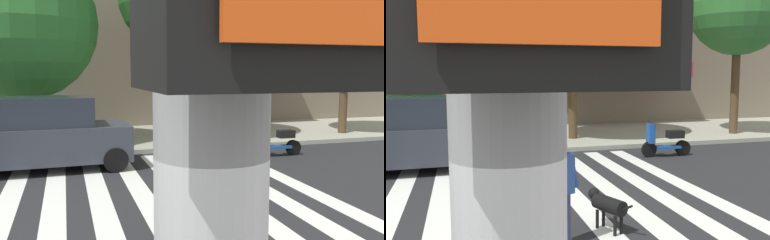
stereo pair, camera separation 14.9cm
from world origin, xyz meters
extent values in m
plane|color=#232326|center=(0.00, 5.92, 0.00)|extent=(160.00, 160.00, 0.00)
cube|color=#9D9E8C|center=(0.00, 14.84, 0.07)|extent=(80.00, 6.00, 0.15)
cube|color=silver|center=(-1.09, 5.92, 0.00)|extent=(0.45, 11.24, 0.01)
cube|color=silver|center=(-0.19, 5.92, 0.00)|extent=(0.45, 11.24, 0.01)
cube|color=silver|center=(0.71, 5.92, 0.00)|extent=(0.45, 11.24, 0.01)
cube|color=silver|center=(1.61, 5.92, 0.00)|extent=(0.45, 11.24, 0.01)
cube|color=silver|center=(2.51, 5.92, 0.00)|extent=(0.45, 11.24, 0.01)
cube|color=silver|center=(3.41, 5.92, 0.00)|extent=(0.45, 11.24, 0.01)
cube|color=silver|center=(4.31, 5.92, 0.00)|extent=(0.45, 11.24, 0.01)
cube|color=#B52741|center=(6.71, 17.24, 2.75)|extent=(6.81, 1.60, 0.70)
cube|color=#31353F|center=(-1.47, 10.49, 0.72)|extent=(4.72, 2.06, 0.94)
cube|color=#232833|center=(-1.28, 10.49, 1.58)|extent=(2.40, 1.76, 0.77)
cylinder|color=black|center=(0.41, 9.66, 0.33)|extent=(0.67, 0.24, 0.66)
cylinder|color=black|center=(0.36, 11.42, 0.33)|extent=(0.67, 0.24, 0.66)
cylinder|color=black|center=(4.94, 10.34, 0.24)|extent=(0.48, 0.12, 0.48)
cylinder|color=black|center=(6.09, 10.31, 0.24)|extent=(0.48, 0.16, 0.48)
cube|color=#19489B|center=(5.56, 10.32, 0.29)|extent=(0.81, 0.35, 0.08)
cube|color=black|center=(5.81, 10.31, 0.69)|extent=(0.53, 0.32, 0.24)
cube|color=#19489B|center=(4.99, 10.34, 0.74)|extent=(0.21, 0.29, 0.60)
cylinder|color=black|center=(4.99, 10.34, 1.09)|extent=(0.05, 0.50, 0.04)
cylinder|color=#4C3823|center=(-2.19, 13.82, 1.48)|extent=(0.34, 0.34, 2.66)
sphere|color=#286628|center=(-2.19, 13.82, 4.23)|extent=(5.17, 5.17, 5.17)
cylinder|color=#4C3823|center=(3.40, 13.69, 2.20)|extent=(0.33, 0.33, 4.10)
cylinder|color=#4C3823|center=(10.02, 13.14, 2.16)|extent=(0.33, 0.33, 4.02)
sphere|color=#337533|center=(10.02, 13.14, 5.26)|extent=(3.96, 3.96, 3.96)
cylinder|color=#282D4C|center=(0.64, 4.56, 0.41)|extent=(0.20, 0.20, 0.82)
cylinder|color=#282D4C|center=(0.82, 4.64, 0.41)|extent=(0.20, 0.20, 0.82)
cube|color=navy|center=(0.73, 4.60, 1.12)|extent=(0.44, 0.37, 0.60)
cylinder|color=navy|center=(0.51, 4.51, 1.15)|extent=(0.24, 0.17, 0.57)
cylinder|color=navy|center=(0.95, 4.69, 1.15)|extent=(0.24, 0.17, 0.57)
sphere|color=#936B51|center=(0.73, 4.60, 1.53)|extent=(0.29, 0.29, 0.22)
cylinder|color=black|center=(1.65, 4.97, 0.45)|extent=(0.48, 0.67, 0.26)
sphere|color=black|center=(1.50, 5.33, 0.55)|extent=(0.26, 0.26, 0.20)
cylinder|color=black|center=(1.81, 4.59, 0.50)|extent=(0.12, 0.23, 0.16)
cylinder|color=black|center=(1.50, 5.15, 0.16)|extent=(0.07, 0.07, 0.32)
cylinder|color=black|center=(1.63, 5.20, 0.16)|extent=(0.07, 0.07, 0.32)
cylinder|color=black|center=(1.67, 4.75, 0.16)|extent=(0.07, 0.07, 0.32)
cylinder|color=black|center=(1.80, 4.80, 0.16)|extent=(0.07, 0.07, 0.32)
camera|label=1|loc=(-0.82, -1.26, 2.63)|focal=39.04mm
camera|label=2|loc=(-0.68, -1.30, 2.63)|focal=39.04mm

